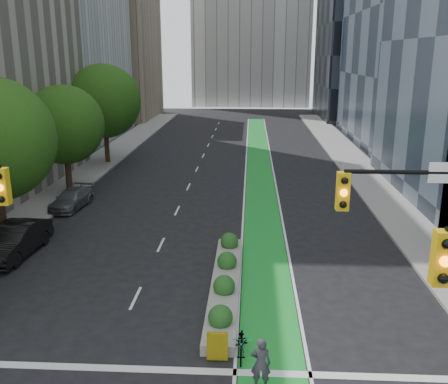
# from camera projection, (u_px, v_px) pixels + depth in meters

# --- Properties ---
(sidewalk_left) EXTENTS (3.60, 90.00, 0.15)m
(sidewalk_left) POSITION_uv_depth(u_px,v_px,m) (73.00, 181.00, 39.50)
(sidewalk_left) COLOR gray
(sidewalk_left) RESTS_ON ground
(sidewalk_right) EXTENTS (3.60, 90.00, 0.15)m
(sidewalk_right) POSITION_uv_depth(u_px,v_px,m) (375.00, 185.00, 38.28)
(sidewalk_right) COLOR gray
(sidewalk_right) RESTS_ON ground
(bike_lane_paint) EXTENTS (2.20, 70.00, 0.01)m
(bike_lane_paint) POSITION_uv_depth(u_px,v_px,m) (259.00, 170.00, 43.56)
(bike_lane_paint) COLOR green
(bike_lane_paint) RESTS_ON ground
(building_tan_far) EXTENTS (14.00, 16.00, 26.00)m
(building_tan_far) POSITION_uv_depth(u_px,v_px,m) (106.00, 32.00, 75.90)
(building_tan_far) COLOR tan
(building_tan_far) RESTS_ON ground
(building_dark_end) EXTENTS (14.00, 18.00, 28.00)m
(building_dark_end) POSITION_uv_depth(u_px,v_px,m) (370.00, 25.00, 75.48)
(building_dark_end) COLOR black
(building_dark_end) RESTS_ON ground
(tree_midfar) EXTENTS (5.60, 5.60, 7.76)m
(tree_midfar) POSITION_uv_depth(u_px,v_px,m) (64.00, 125.00, 35.27)
(tree_midfar) COLOR black
(tree_midfar) RESTS_ON ground
(tree_far) EXTENTS (6.60, 6.60, 9.00)m
(tree_far) POSITION_uv_depth(u_px,v_px,m) (104.00, 101.00, 44.69)
(tree_far) COLOR black
(tree_far) RESTS_ON ground
(median_planter) EXTENTS (1.20, 10.26, 1.10)m
(median_planter) POSITION_uv_depth(u_px,v_px,m) (225.00, 281.00, 21.47)
(median_planter) COLOR gray
(median_planter) RESTS_ON ground
(bicycle) EXTENTS (0.60, 1.70, 0.89)m
(bicycle) POSITION_uv_depth(u_px,v_px,m) (242.00, 343.00, 16.72)
(bicycle) COLOR gray
(bicycle) RESTS_ON ground
(cyclist) EXTENTS (0.63, 0.43, 1.69)m
(cyclist) POSITION_uv_depth(u_px,v_px,m) (261.00, 363.00, 14.99)
(cyclist) COLOR #312D36
(cyclist) RESTS_ON ground
(parked_car_left_mid) EXTENTS (2.02, 5.06, 1.64)m
(parked_car_left_mid) POSITION_uv_depth(u_px,v_px,m) (15.00, 240.00, 24.92)
(parked_car_left_mid) COLOR black
(parked_car_left_mid) RESTS_ON ground
(parked_car_left_far) EXTENTS (2.14, 4.38, 1.23)m
(parked_car_left_far) POSITION_uv_depth(u_px,v_px,m) (72.00, 199.00, 32.71)
(parked_car_left_far) COLOR #545759
(parked_car_left_far) RESTS_ON ground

